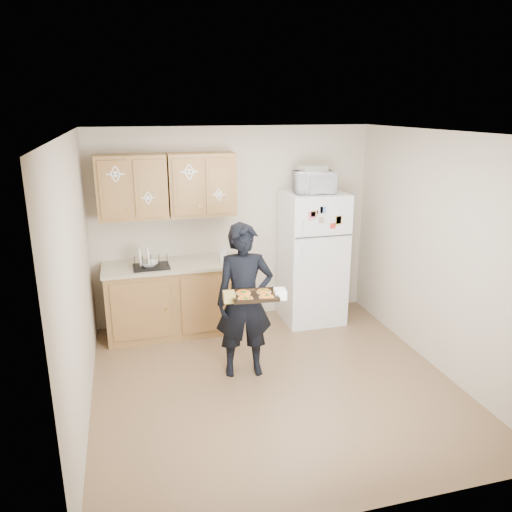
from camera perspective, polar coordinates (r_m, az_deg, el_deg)
The scene contains 23 objects.
floor at distance 5.30m, azimuth 2.01°, elevation -14.23°, with size 3.60×3.60×0.00m, color brown.
ceiling at distance 4.55m, azimuth 2.33°, elevation 13.88°, with size 3.60×3.60×0.00m, color white.
wall_back at distance 6.46m, azimuth -2.54°, elevation 3.51°, with size 3.60×0.04×2.50m, color #BCAF99.
wall_front at distance 3.23m, azimuth 11.73°, elevation -10.80°, with size 3.60×0.04×2.50m, color #BCAF99.
wall_left at distance 4.61m, azimuth -19.80°, elevation -2.98°, with size 0.04×3.60×2.50m, color #BCAF99.
wall_right at distance 5.56m, azimuth 20.18°, elevation 0.29°, with size 0.04×3.60×2.50m, color #BCAF99.
refrigerator at distance 6.49m, azimuth 6.44°, elevation -0.18°, with size 0.75×0.70×1.70m, color white.
base_cabinet at distance 6.28m, azimuth -9.42°, elevation -4.96°, with size 1.60×0.60×0.86m, color brown.
countertop at distance 6.13m, azimuth -9.62°, elevation -1.04°, with size 1.64×0.64×0.04m, color #BCB290.
upper_cab_left at distance 6.02m, azimuth -14.01°, elevation 7.64°, with size 0.80×0.33×0.75m, color brown.
upper_cab_right at distance 6.09m, azimuth -6.22°, elevation 8.13°, with size 0.80×0.33×0.75m, color brown.
cereal_box at distance 7.12m, azimuth 9.44°, elevation -4.64°, with size 0.20×0.07×0.32m, color #EABE52.
person at distance 5.13m, azimuth -1.32°, elevation -5.17°, with size 0.59×0.39×1.63m, color black.
baking_tray at distance 4.81m, azimuth -0.14°, elevation -4.62°, with size 0.44×0.32×0.04m, color black.
pizza_front_left at distance 4.72m, azimuth -1.23°, elevation -4.82°, with size 0.15×0.15×0.02m, color orange.
pizza_front_right at distance 4.75m, azimuth 1.21°, elevation -4.67°, with size 0.15×0.15×0.02m, color orange.
pizza_back_left at distance 4.85m, azimuth -1.47°, elevation -4.20°, with size 0.15×0.15×0.02m, color orange.
pizza_back_right at distance 4.88m, azimuth 0.90°, elevation -4.06°, with size 0.15×0.15×0.02m, color orange.
microwave at distance 6.22m, azimuth 6.66°, elevation 8.37°, with size 0.48×0.33×0.27m, color white.
foil_pan at distance 6.22m, azimuth 6.53°, elevation 9.93°, with size 0.31×0.22×0.07m, color silver.
dish_rack at distance 6.00m, azimuth -11.92°, elevation -0.53°, with size 0.42×0.31×0.17m, color black.
bowl at distance 6.01m, azimuth -12.11°, elevation -0.89°, with size 0.20×0.20×0.05m, color white.
soap_bottle at distance 6.09m, azimuth -3.79°, elevation 0.15°, with size 0.08×0.09×0.19m, color white.
Camera 1 is at (-1.35, -4.34, 2.72)m, focal length 35.00 mm.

